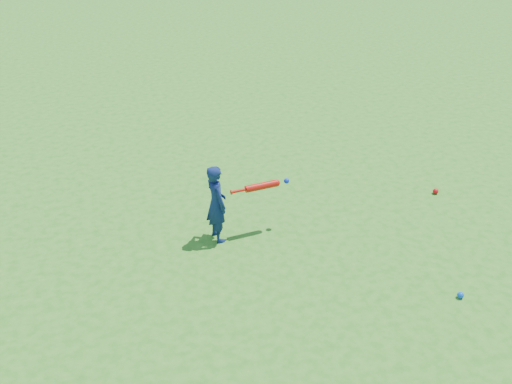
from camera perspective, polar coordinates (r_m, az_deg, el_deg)
ground at (r=6.55m, az=-1.48°, el=-6.57°), size 80.00×80.00×0.00m
child at (r=6.63m, az=-3.98°, el=-1.15°), size 0.30×0.39×0.97m
ground_ball_red at (r=8.15m, az=17.52°, el=0.07°), size 0.08×0.08×0.08m
ground_ball_blue at (r=6.34m, az=19.77°, el=-9.68°), size 0.07×0.07×0.07m
bat_swing at (r=6.71m, az=0.80°, el=0.64°), size 0.74×0.16×0.08m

